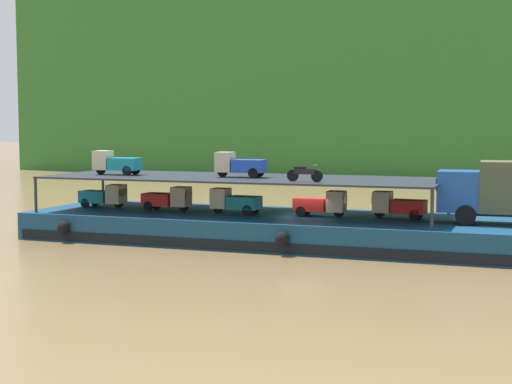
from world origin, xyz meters
The scene contains 12 objects.
ground_plane centered at (0.00, 0.00, 0.00)m, with size 400.00×400.00×0.00m, color brown.
hillside_far_bank centered at (0.00, 68.55, 16.65)m, with size 114.97×33.95×29.57m.
cargo_barge centered at (0.00, -0.02, 0.75)m, with size 31.05×8.66×1.50m.
cargo_rack centered at (-3.80, 0.00, 3.44)m, with size 21.85×7.30×2.00m.
mini_truck_lower_stern centered at (-12.45, 0.02, 2.19)m, with size 2.76×1.23×1.38m.
mini_truck_lower_aft centered at (-8.14, -0.24, 2.19)m, with size 2.74×1.20×1.38m.
mini_truck_lower_mid centered at (-4.01, -0.36, 2.19)m, with size 2.76×1.24×1.38m.
mini_truck_lower_fore centered at (0.77, 0.04, 2.19)m, with size 2.74×1.20×1.38m.
mini_truck_lower_bow centered at (4.79, 0.60, 2.19)m, with size 2.80×1.30×1.38m.
mini_truck_upper_stern centered at (-11.26, -0.58, 4.19)m, with size 2.78×1.27×1.38m.
mini_truck_upper_mid centered at (-3.79, -0.22, 4.19)m, with size 2.78×1.27×1.38m.
motorcycle_upper_port centered at (0.49, -2.19, 3.93)m, with size 1.90×0.55×0.87m.
Camera 1 is at (11.61, -40.10, 6.38)m, focal length 54.93 mm.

